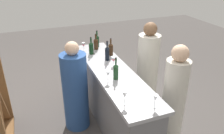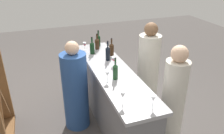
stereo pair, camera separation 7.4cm
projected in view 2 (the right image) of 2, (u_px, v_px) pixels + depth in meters
ground_plane at (112, 122)px, 3.80m from camera, size 12.00×12.00×0.00m
bar_counter at (112, 97)px, 3.59m from camera, size 2.36×0.55×0.97m
wine_bottle_leftmost_olive_green at (115, 71)px, 3.08m from camera, size 0.07×0.07×0.32m
wine_bottle_second_left_near_black at (108, 53)px, 3.65m from camera, size 0.07×0.07×0.33m
wine_bottle_center_amber_brown at (112, 49)px, 3.84m from camera, size 0.08×0.08×0.30m
wine_bottle_second_right_dark_green at (92, 47)px, 3.90m from camera, size 0.08×0.08×0.30m
wine_bottle_rightmost_amber_brown at (97, 43)px, 4.10m from camera, size 0.08×0.08×0.29m
wine_bottle_far_right_dark_green at (98, 40)px, 4.23m from camera, size 0.07×0.07×0.30m
wine_glass_near_left at (153, 99)px, 2.49m from camera, size 0.07×0.07×0.16m
wine_glass_near_center at (114, 60)px, 3.48m from camera, size 0.08×0.08×0.14m
wine_glass_near_right at (107, 74)px, 3.02m from camera, size 0.07×0.07×0.15m
wine_glass_far_left at (123, 95)px, 2.54m from camera, size 0.07×0.07×0.17m
wine_glass_far_center at (85, 45)px, 4.06m from camera, size 0.06×0.06×0.15m
person_left_guest at (148, 73)px, 3.80m from camera, size 0.46×0.46×1.59m
person_center_guest at (173, 104)px, 3.02m from camera, size 0.37×0.37×1.54m
person_right_guest at (75, 90)px, 3.49m from camera, size 0.50×0.50×1.43m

